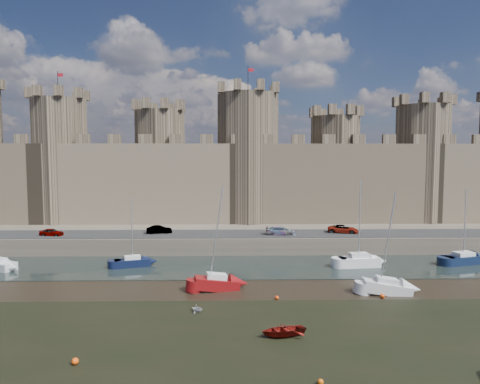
% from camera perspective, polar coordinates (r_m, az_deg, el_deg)
% --- Properties ---
extents(ground, '(160.00, 160.00, 0.00)m').
position_cam_1_polar(ground, '(33.25, 0.67, -20.40)').
color(ground, black).
rests_on(ground, ground).
extents(water_channel, '(160.00, 12.00, 0.08)m').
position_cam_1_polar(water_channel, '(55.92, -0.10, -9.93)').
color(water_channel, black).
rests_on(water_channel, ground).
extents(quay, '(160.00, 60.00, 2.50)m').
position_cam_1_polar(quay, '(91.04, -0.50, -3.51)').
color(quay, '#4C443A').
rests_on(quay, ground).
extents(road, '(160.00, 7.00, 0.10)m').
position_cam_1_polar(road, '(65.16, -0.26, -5.59)').
color(road, black).
rests_on(road, quay).
extents(castle, '(108.50, 11.00, 29.00)m').
position_cam_1_polar(castle, '(78.17, -0.88, 2.83)').
color(castle, '#42382B').
rests_on(castle, quay).
extents(car_0, '(3.57, 1.86, 1.16)m').
position_cam_1_polar(car_0, '(69.24, -23.83, -4.93)').
color(car_0, gray).
rests_on(car_0, quay).
extents(car_1, '(4.04, 2.03, 1.27)m').
position_cam_1_polar(car_1, '(66.39, -10.71, -4.96)').
color(car_1, gray).
rests_on(car_1, quay).
extents(car_2, '(4.56, 2.03, 1.30)m').
position_cam_1_polar(car_2, '(64.45, 5.45, -5.18)').
color(car_2, gray).
rests_on(car_2, quay).
extents(car_3, '(5.03, 3.33, 1.28)m').
position_cam_1_polar(car_3, '(67.56, 13.58, -4.84)').
color(car_3, gray).
rests_on(car_3, quay).
extents(sailboat_1, '(4.77, 2.98, 8.92)m').
position_cam_1_polar(sailboat_1, '(57.42, -14.14, -8.97)').
color(sailboat_1, black).
rests_on(sailboat_1, ground).
extents(sailboat_2, '(5.40, 2.58, 11.25)m').
position_cam_1_polar(sailboat_2, '(57.71, 15.55, -8.79)').
color(sailboat_2, silver).
rests_on(sailboat_2, ground).
extents(sailboat_3, '(6.06, 3.68, 9.94)m').
position_cam_1_polar(sailboat_3, '(64.35, 27.64, -7.86)').
color(sailboat_3, '#0E1932').
rests_on(sailboat_3, ground).
extents(sailboat_4, '(5.02, 2.75, 11.10)m').
position_cam_1_polar(sailboat_4, '(46.59, -3.12, -11.95)').
color(sailboat_4, maroon).
rests_on(sailboat_4, ground).
extents(sailboat_5, '(5.00, 2.23, 10.52)m').
position_cam_1_polar(sailboat_5, '(47.80, 18.98, -11.82)').
color(sailboat_5, silver).
rests_on(sailboat_5, ground).
extents(dinghy_3, '(1.71, 1.67, 0.68)m').
position_cam_1_polar(dinghy_3, '(40.52, -5.75, -15.21)').
color(dinghy_3, silver).
rests_on(dinghy_3, ground).
extents(dinghy_4, '(4.19, 3.49, 0.75)m').
position_cam_1_polar(dinghy_4, '(35.67, 5.75, -17.98)').
color(dinghy_4, maroon).
rests_on(dinghy_4, ground).
extents(buoy_1, '(0.40, 0.40, 0.40)m').
position_cam_1_polar(buoy_1, '(43.83, 4.94, -13.85)').
color(buoy_1, '#FB440B').
rests_on(buoy_1, ground).
extents(buoy_2, '(0.39, 0.39, 0.39)m').
position_cam_1_polar(buoy_2, '(29.39, 10.68, -23.62)').
color(buoy_2, '#E55C0A').
rests_on(buoy_2, ground).
extents(buoy_3, '(0.48, 0.48, 0.48)m').
position_cam_1_polar(buoy_3, '(46.28, 18.46, -13.01)').
color(buoy_3, '#F9450B').
rests_on(buoy_3, ground).
extents(buoy_4, '(0.48, 0.48, 0.48)m').
position_cam_1_polar(buoy_4, '(33.19, -21.13, -20.30)').
color(buoy_4, '#FD4E0B').
rests_on(buoy_4, ground).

